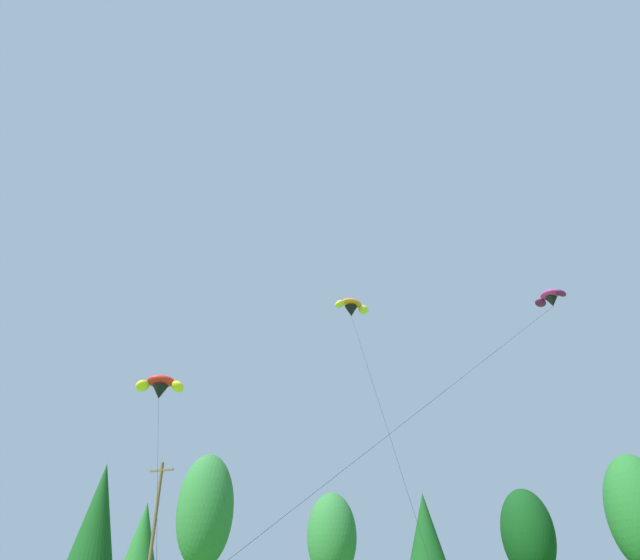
# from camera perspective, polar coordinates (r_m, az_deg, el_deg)

# --- Properties ---
(treeline_tree_a) EXTENTS (4.51, 4.51, 13.21)m
(treeline_tree_a) POSITION_cam_1_polar(r_m,az_deg,el_deg) (66.80, -21.97, -21.42)
(treeline_tree_a) COLOR #472D19
(treeline_tree_a) RESTS_ON ground_plane
(treeline_tree_b) EXTENTS (3.57, 3.57, 8.95)m
(treeline_tree_b) POSITION_cam_1_polar(r_m,az_deg,el_deg) (61.89, -17.91, -24.13)
(treeline_tree_b) COLOR #472D19
(treeline_tree_b) RESTS_ON ground_plane
(treeline_tree_c) EXTENTS (5.29, 5.29, 12.91)m
(treeline_tree_c) POSITION_cam_1_polar(r_m,az_deg,el_deg) (57.04, -11.80, -22.29)
(treeline_tree_c) COLOR #472D19
(treeline_tree_c) RESTS_ON ground_plane
(treeline_tree_d) EXTENTS (4.14, 4.14, 8.66)m
(treeline_tree_d) POSITION_cam_1_polar(r_m,az_deg,el_deg) (50.51, 1.23, -25.00)
(treeline_tree_d) COLOR #472D19
(treeline_tree_d) RESTS_ON ground_plane
(treeline_tree_e) EXTENTS (3.41, 3.41, 8.23)m
(treeline_tree_e) POSITION_cam_1_polar(r_m,az_deg,el_deg) (48.09, 10.90, -24.48)
(treeline_tree_e) COLOR #472D19
(treeline_tree_e) RESTS_ON ground_plane
(treeline_tree_f) EXTENTS (4.14, 4.14, 8.67)m
(treeline_tree_f) POSITION_cam_1_polar(r_m,az_deg,el_deg) (50.95, 20.73, -23.40)
(treeline_tree_f) COLOR #472D19
(treeline_tree_f) RESTS_ON ground_plane
(treeline_tree_g) EXTENTS (4.62, 4.62, 10.44)m
(treeline_tree_g) POSITION_cam_1_polar(r_m,az_deg,el_deg) (49.13, 30.23, -20.11)
(treeline_tree_g) COLOR #472D19
(treeline_tree_g) RESTS_ON ground_plane
(utility_pole) EXTENTS (2.20, 0.26, 10.31)m
(utility_pole) POSITION_cam_1_polar(r_m,az_deg,el_deg) (47.44, -16.83, -23.48)
(utility_pole) COLOR brown
(utility_pole) RESTS_ON ground_plane
(parafoil_kite_high_red_yellow) EXTENTS (15.58, 17.23, 13.59)m
(parafoil_kite_high_red_yellow) POSITION_cam_1_polar(r_m,az_deg,el_deg) (40.62, -16.23, -10.55)
(parafoil_kite_high_red_yellow) COLOR red
(parafoil_kite_mid_orange) EXTENTS (8.54, 15.24, 18.48)m
(parafoil_kite_mid_orange) POSITION_cam_1_polar(r_m,az_deg,el_deg) (39.99, 3.29, -2.84)
(parafoil_kite_mid_orange) COLOR orange
(parafoil_kite_far_magenta) EXTENTS (13.18, 18.68, 15.93)m
(parafoil_kite_far_magenta) POSITION_cam_1_polar(r_m,az_deg,el_deg) (35.10, 22.74, -1.76)
(parafoil_kite_far_magenta) COLOR #D12893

